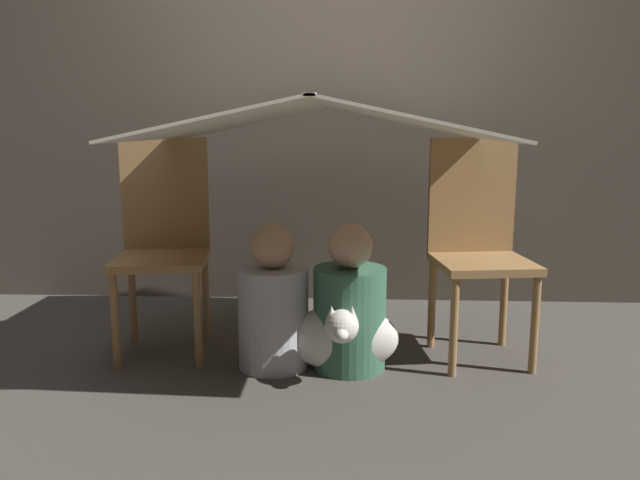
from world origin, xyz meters
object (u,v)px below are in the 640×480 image
at_px(person_front, 273,307).
at_px(dog, 342,337).
at_px(person_second, 350,308).
at_px(chair_left, 163,237).
at_px(chair_right, 478,240).

xyz_separation_m(person_front, dog, (0.31, -0.05, -0.12)).
height_order(person_front, person_second, person_second).
relative_size(chair_left, person_second, 1.55).
bearing_deg(person_second, dog, -121.57).
bearing_deg(person_second, chair_left, 166.80).
xyz_separation_m(chair_right, dog, (-0.62, -0.26, -0.39)).
relative_size(chair_right, person_second, 1.55).
bearing_deg(chair_left, person_front, -28.67).
bearing_deg(person_front, dog, -8.54).
xyz_separation_m(person_front, person_second, (0.34, 0.01, -0.00)).
bearing_deg(dog, chair_left, 163.14).
bearing_deg(dog, person_front, 171.46).
xyz_separation_m(chair_left, person_front, (0.55, -0.21, -0.27)).
xyz_separation_m(chair_left, person_second, (0.89, -0.21, -0.28)).
distance_m(chair_right, dog, 0.78).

